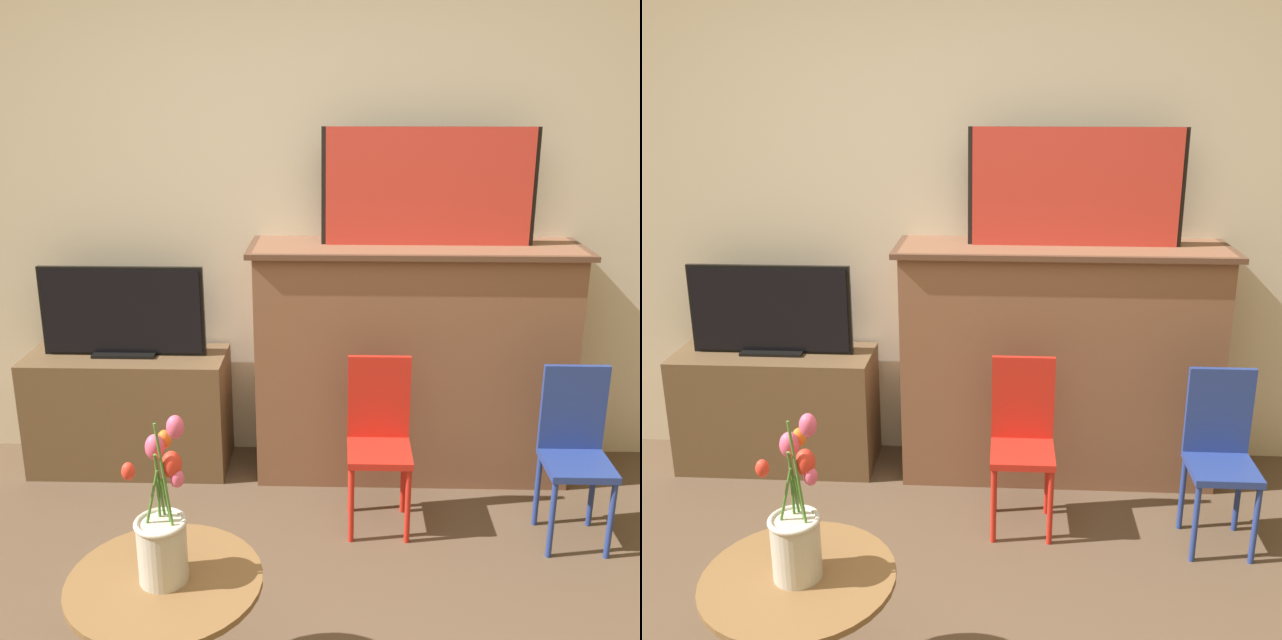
{
  "view_description": "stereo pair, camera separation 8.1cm",
  "coord_description": "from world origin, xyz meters",
  "views": [
    {
      "loc": [
        0.1,
        -1.47,
        1.84
      ],
      "look_at": [
        0.02,
        1.22,
        0.99
      ],
      "focal_mm": 42.0,
      "sensor_mm": 36.0,
      "label": 1
    },
    {
      "loc": [
        0.18,
        -1.47,
        1.84
      ],
      "look_at": [
        0.02,
        1.22,
        0.99
      ],
      "focal_mm": 42.0,
      "sensor_mm": 36.0,
      "label": 2
    }
  ],
  "objects": [
    {
      "name": "wall_back",
      "position": [
        0.0,
        2.13,
        1.35
      ],
      "size": [
        8.0,
        0.06,
        2.7
      ],
      "color": "beige",
      "rests_on": "ground"
    },
    {
      "name": "fireplace_mantel",
      "position": [
        0.44,
        1.9,
        0.58
      ],
      "size": [
        1.53,
        0.44,
        1.14
      ],
      "color": "brown",
      "rests_on": "ground"
    },
    {
      "name": "painting",
      "position": [
        0.49,
        1.9,
        1.4
      ],
      "size": [
        0.96,
        0.03,
        0.52
      ],
      "color": "black",
      "rests_on": "fireplace_mantel"
    },
    {
      "name": "tv_stand",
      "position": [
        -0.94,
        1.89,
        0.3
      ],
      "size": [
        0.96,
        0.37,
        0.59
      ],
      "color": "brown",
      "rests_on": "ground"
    },
    {
      "name": "tv_monitor",
      "position": [
        -0.94,
        1.9,
        0.8
      ],
      "size": [
        0.78,
        0.12,
        0.44
      ],
      "color": "black",
      "rests_on": "tv_stand"
    },
    {
      "name": "chair_red",
      "position": [
        0.26,
        1.43,
        0.42
      ],
      "size": [
        0.27,
        0.27,
        0.74
      ],
      "color": "red",
      "rests_on": "ground"
    },
    {
      "name": "chair_blue",
      "position": [
        1.07,
        1.35,
        0.42
      ],
      "size": [
        0.27,
        0.27,
        0.74
      ],
      "color": "navy",
      "rests_on": "ground"
    },
    {
      "name": "side_table",
      "position": [
        -0.4,
        0.33,
        0.32
      ],
      "size": [
        0.56,
        0.56,
        0.49
      ],
      "color": "brown",
      "rests_on": "ground"
    },
    {
      "name": "vase_tulips",
      "position": [
        -0.4,
        0.34,
        0.64
      ],
      "size": [
        0.18,
        0.18,
        0.52
      ],
      "color": "beige",
      "rests_on": "side_table"
    }
  ]
}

